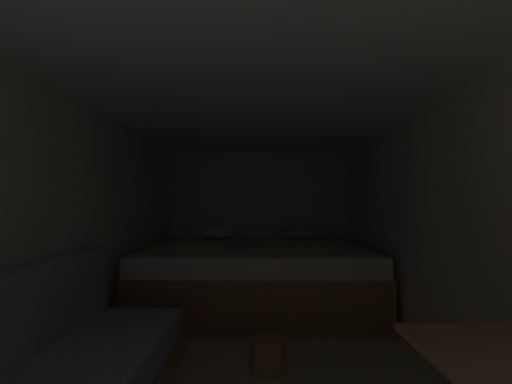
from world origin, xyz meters
TOP-DOWN VIEW (x-y plane):
  - ground_plane at (0.00, 2.02)m, footprint 7.41×7.41m
  - wall_back at (0.00, 4.75)m, footprint 2.75×0.05m
  - wall_left at (-1.35, 2.02)m, footprint 0.05×5.41m
  - wall_right at (1.35, 2.02)m, footprint 0.05×5.41m
  - ceiling_slab at (0.00, 2.02)m, footprint 2.75×5.41m
  - bed at (0.00, 3.69)m, footprint 2.53×1.99m
  - wicker_basket at (0.09, 2.08)m, footprint 0.26×0.26m

SIDE VIEW (x-z plane):
  - ground_plane at x=0.00m, z-range 0.00..0.00m
  - wicker_basket at x=0.09m, z-range 0.00..0.23m
  - bed at x=0.00m, z-range -0.08..0.79m
  - wall_back at x=0.00m, z-range 0.00..1.98m
  - wall_left at x=-1.35m, z-range 0.00..1.98m
  - wall_right at x=1.35m, z-range 0.00..1.98m
  - ceiling_slab at x=0.00m, z-range 1.98..2.03m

